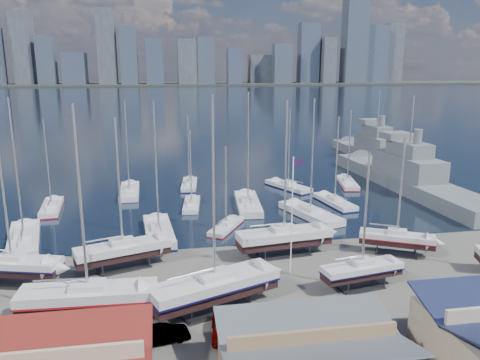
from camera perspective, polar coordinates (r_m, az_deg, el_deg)
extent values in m
plane|color=#605E59|center=(48.60, 2.75, -12.20)|extent=(1400.00, 1400.00, 0.00)
cube|color=#1A243C|center=(353.53, -8.09, 9.91)|extent=(1400.00, 600.00, 0.40)
cube|color=#2D332D|center=(613.17, -8.81, 11.46)|extent=(1400.00, 80.00, 2.20)
cube|color=#595E66|center=(632.98, -24.90, 14.36)|extent=(22.49, 24.47, 83.83)
cube|color=#3D4756|center=(619.48, -22.51, 13.33)|extent=(19.55, 21.83, 55.97)
cube|color=#475166|center=(619.75, -19.47, 12.71)|extent=(26.03, 30.49, 37.14)
cube|color=#595E66|center=(603.38, -15.95, 15.35)|extent=(21.60, 16.58, 87.63)
cube|color=#3D4756|center=(602.40, -13.38, 14.55)|extent=(19.42, 28.42, 67.60)
cube|color=#475166|center=(604.44, -10.36, 14.04)|extent=(20.24, 23.80, 54.09)
cube|color=#595E66|center=(602.19, -6.36, 14.17)|extent=(24.62, 19.72, 54.00)
cube|color=#3D4756|center=(602.11, -4.21, 14.31)|extent=(20.75, 17.93, 55.97)
cube|color=#475166|center=(604.93, -0.65, 13.73)|extent=(18.36, 16.25, 43.03)
cube|color=#595E66|center=(630.05, 2.42, 13.37)|extent=(28.49, 22.03, 35.69)
cube|color=#3D4756|center=(618.58, 5.16, 13.95)|extent=(23.34, 17.87, 49.11)
cube|color=#475166|center=(643.98, 8.34, 15.04)|extent=(25.35, 19.79, 75.95)
cube|color=#595E66|center=(645.09, 10.54, 14.14)|extent=(17.00, 27.45, 57.67)
cube|color=#3D4756|center=(659.30, 13.79, 16.08)|extent=(29.28, 24.05, 106.04)
cube|color=#475166|center=(680.27, 15.96, 14.52)|extent=(30.82, 28.37, 74.41)
cube|color=#595E66|center=(695.07, 18.20, 14.47)|extent=(21.74, 17.03, 77.48)
cube|color=maroon|center=(32.96, -24.35, -19.40)|extent=(14.70, 9.45, 1.41)
cube|color=#585C65|center=(33.37, 8.96, -18.37)|extent=(12.60, 8.40, 1.27)
cube|color=#2D2D33|center=(52.88, -25.79, -11.32)|extent=(5.73, 3.72, 0.16)
cube|color=black|center=(52.30, -25.96, -9.81)|extent=(9.86, 4.73, 0.77)
cube|color=silver|center=(52.02, -26.05, -9.03)|extent=(9.96, 5.12, 0.77)
cube|color=#0D0D43|center=(52.15, -26.01, -9.39)|extent=(10.06, 5.17, 0.15)
cube|color=silver|center=(51.79, -26.12, -8.38)|extent=(2.74, 2.19, 0.50)
cylinder|color=#B2B2B7|center=(49.96, -26.86, -1.71)|extent=(0.22, 0.22, 12.95)
cube|color=#2D2D33|center=(43.69, -17.78, -15.90)|extent=(6.40, 3.15, 0.16)
cube|color=black|center=(42.96, -17.94, -14.07)|extent=(11.52, 3.22, 0.91)
cube|color=silver|center=(42.56, -18.03, -12.97)|extent=(11.54, 3.70, 0.91)
cube|color=maroon|center=(42.74, -17.99, -13.48)|extent=(11.66, 3.73, 0.18)
cube|color=silver|center=(42.25, -18.10, -12.11)|extent=(2.94, 2.04, 0.50)
cylinder|color=#B2B2B7|center=(39.70, -18.88, -2.33)|extent=(0.22, 0.22, 15.41)
cube|color=#2D2D33|center=(52.88, -13.94, -10.31)|extent=(6.00, 4.15, 0.16)
cube|color=black|center=(52.30, -14.04, -8.78)|extent=(10.20, 5.46, 0.80)
cube|color=silver|center=(52.01, -14.09, -7.97)|extent=(10.33, 5.86, 0.80)
cube|color=silver|center=(51.78, -14.13, -7.30)|extent=(2.90, 2.39, 0.50)
cylinder|color=#B2B2B7|center=(49.89, -14.55, -0.32)|extent=(0.22, 0.22, 13.45)
cube|color=#2D2D33|center=(43.49, -3.05, -15.37)|extent=(7.12, 5.17, 0.16)
cube|color=black|center=(42.74, -3.07, -13.50)|extent=(11.97, 7.00, 0.94)
cube|color=silver|center=(42.32, -3.09, -12.37)|extent=(12.16, 7.46, 0.94)
cube|color=#0D0D43|center=(42.51, -3.08, -12.89)|extent=(12.28, 7.53, 0.19)
cube|color=silver|center=(42.01, -3.10, -11.48)|extent=(3.47, 2.94, 0.50)
cylinder|color=#B2B2B7|center=(39.39, -3.24, -1.27)|extent=(0.22, 0.22, 15.90)
cube|color=#2D2D33|center=(55.12, 5.35, -8.94)|extent=(6.33, 3.55, 0.16)
cube|color=black|center=(54.55, 5.38, -7.43)|extent=(11.19, 4.06, 0.87)
cube|color=silver|center=(54.25, 5.40, -6.57)|extent=(11.25, 4.52, 0.87)
cube|color=silver|center=(54.01, 5.42, -5.88)|extent=(2.96, 2.19, 0.50)
cylinder|color=#B2B2B7|center=(52.09, 5.59, 1.54)|extent=(0.22, 0.22, 14.76)
cube|color=#2D2D33|center=(48.63, 14.51, -12.53)|extent=(4.80, 2.84, 0.16)
cube|color=black|center=(48.02, 14.62, -10.97)|extent=(8.40, 3.39, 0.66)
cube|color=silver|center=(47.76, 14.66, -10.26)|extent=(8.47, 3.72, 0.66)
cube|color=#0D0D43|center=(47.88, 14.64, -10.59)|extent=(8.55, 3.76, 0.13)
cube|color=silver|center=(47.54, 14.71, -9.62)|extent=(2.26, 1.72, 0.50)
cylinder|color=#B2B2B7|center=(45.77, 15.10, -3.52)|extent=(0.22, 0.22, 11.05)
cube|color=#2D2D33|center=(57.84, 18.43, -8.51)|extent=(5.02, 3.96, 0.16)
cube|color=black|center=(57.33, 18.54, -7.16)|extent=(8.28, 5.57, 0.66)
cube|color=silver|center=(57.11, 18.59, -6.54)|extent=(8.44, 5.88, 0.66)
cube|color=maroon|center=(57.21, 18.57, -6.82)|extent=(8.53, 5.94, 0.13)
cube|color=silver|center=(56.92, 18.63, -5.98)|extent=(2.49, 2.19, 0.50)
cylinder|color=#B2B2B7|center=(55.43, 19.05, -0.75)|extent=(0.22, 0.22, 11.21)
cube|color=black|center=(64.01, -24.74, -7.35)|extent=(5.51, 12.69, 0.99)
cube|color=silver|center=(63.68, -24.83, -6.51)|extent=(6.02, 12.81, 0.99)
cube|color=#0D0D43|center=(63.83, -24.79, -6.90)|extent=(6.08, 12.93, 0.20)
cube|color=silver|center=(63.45, -24.90, -5.88)|extent=(2.69, 3.46, 0.50)
cylinder|color=#B2B2B7|center=(61.43, -25.64, 1.27)|extent=(0.22, 0.22, 16.67)
cube|color=black|center=(76.80, -21.93, -3.64)|extent=(3.25, 9.81, 0.77)
cube|color=silver|center=(76.59, -21.98, -3.09)|extent=(3.65, 9.85, 0.77)
cube|color=maroon|center=(76.69, -21.96, -3.34)|extent=(3.69, 9.95, 0.15)
cube|color=silver|center=(76.42, -22.03, -2.63)|extent=(1.85, 2.56, 0.50)
cylinder|color=#B2B2B7|center=(75.04, -22.44, 1.96)|extent=(0.22, 0.22, 13.00)
cube|color=black|center=(82.24, -13.28, -1.94)|extent=(2.94, 11.15, 0.89)
cube|color=silver|center=(82.01, -13.32, -1.35)|extent=(3.40, 11.16, 0.89)
cube|color=silver|center=(81.84, -13.34, -0.88)|extent=(1.94, 2.82, 0.50)
cylinder|color=#B2B2B7|center=(80.40, -13.62, 4.12)|extent=(0.22, 0.22, 14.96)
cube|color=black|center=(61.66, -9.83, -7.02)|extent=(3.84, 12.13, 0.95)
cube|color=silver|center=(61.33, -9.87, -6.19)|extent=(4.34, 12.17, 0.95)
cube|color=#0D0D43|center=(61.48, -9.85, -6.57)|extent=(4.38, 12.29, 0.19)
cube|color=silver|center=(61.09, -9.89, -5.54)|extent=(2.25, 3.14, 0.50)
cylinder|color=#B2B2B7|center=(59.04, -10.20, 1.64)|extent=(0.22, 0.22, 16.11)
cube|color=black|center=(73.18, -5.91, -3.49)|extent=(2.95, 8.51, 0.67)
cube|color=silver|center=(72.99, -5.92, -2.99)|extent=(3.30, 8.55, 0.67)
cube|color=silver|center=(72.83, -5.93, -2.55)|extent=(1.64, 2.23, 0.50)
cylinder|color=#B2B2B7|center=(71.54, -6.04, 1.59)|extent=(0.22, 0.22, 11.26)
cube|color=black|center=(85.55, -6.19, -1.01)|extent=(3.14, 9.27, 0.73)
cube|color=silver|center=(85.37, -6.20, -0.54)|extent=(3.52, 9.31, 0.73)
cube|color=#0D0D43|center=(85.45, -6.19, -0.76)|extent=(3.55, 9.41, 0.15)
cube|color=silver|center=(85.23, -6.21, -0.14)|extent=(1.76, 2.43, 0.50)
cylinder|color=#B2B2B7|center=(84.04, -6.31, 3.76)|extent=(0.22, 0.22, 12.27)
cube|color=black|center=(63.12, -1.69, -6.20)|extent=(5.53, 7.69, 0.63)
cube|color=silver|center=(62.91, -1.69, -5.67)|extent=(5.81, 7.86, 0.63)
cube|color=maroon|center=(63.01, -1.69, -5.91)|extent=(5.87, 7.94, 0.13)
cube|color=silver|center=(62.73, -1.70, -5.18)|extent=(2.12, 2.35, 0.50)
cylinder|color=#B2B2B7|center=(61.31, -1.73, -0.73)|extent=(0.22, 0.22, 10.55)
cube|color=black|center=(72.68, 0.97, -3.64)|extent=(4.00, 12.48, 0.98)
cube|color=silver|center=(72.40, 0.97, -2.90)|extent=(4.51, 12.53, 0.98)
cube|color=silver|center=(72.20, 0.98, -2.34)|extent=(2.33, 3.24, 0.50)
cylinder|color=#B2B2B7|center=(70.43, 1.00, 3.96)|extent=(0.22, 0.22, 16.56)
cube|color=black|center=(84.20, 5.88, -1.26)|extent=(6.44, 9.93, 0.79)
cube|color=silver|center=(84.00, 5.89, -0.74)|extent=(6.82, 10.11, 0.79)
cube|color=#0D0D43|center=(84.09, 5.89, -0.98)|extent=(6.88, 10.21, 0.16)
cube|color=silver|center=(83.85, 5.91, -0.31)|extent=(2.58, 2.95, 0.50)
cylinder|color=#B2B2B7|center=(82.56, 6.01, 4.03)|extent=(0.22, 0.22, 13.35)
cube|color=black|center=(68.92, 8.54, -4.75)|extent=(6.44, 12.09, 0.95)
cube|color=silver|center=(68.63, 8.56, -4.00)|extent=(6.91, 12.25, 0.95)
cube|color=silver|center=(68.42, 8.58, -3.42)|extent=(2.82, 3.43, 0.50)
cylinder|color=#B2B2B7|center=(66.61, 8.81, 2.95)|extent=(0.22, 0.22, 15.95)
cube|color=black|center=(75.65, 11.44, -3.16)|extent=(3.86, 9.87, 0.77)
cube|color=silver|center=(75.43, 11.46, -2.60)|extent=(4.26, 9.94, 0.77)
cube|color=#0D0D43|center=(75.53, 11.45, -2.86)|extent=(4.30, 10.04, 0.15)
cube|color=silver|center=(75.26, 11.49, -2.13)|extent=(1.99, 2.64, 0.50)
cylinder|color=#B2B2B7|center=(73.86, 11.71, 2.54)|extent=(0.22, 0.22, 13.00)
cube|color=black|center=(88.39, 12.91, -0.82)|extent=(4.15, 9.87, 0.77)
cube|color=silver|center=(88.21, 12.94, -0.34)|extent=(4.55, 9.95, 0.77)
cube|color=maroon|center=(88.29, 12.93, -0.56)|extent=(4.59, 10.05, 0.15)
cube|color=silver|center=(88.07, 12.96, 0.06)|extent=(2.06, 2.67, 0.50)
cylinder|color=#B2B2B7|center=(86.87, 13.18, 4.07)|extent=(0.22, 0.22, 12.97)
cube|color=slate|center=(89.20, 19.61, -0.68)|extent=(9.34, 44.42, 3.97)
cube|color=slate|center=(88.40, 19.80, 1.70)|extent=(6.44, 15.71, 3.60)
cube|color=slate|center=(87.88, 19.96, 3.62)|extent=(4.69, 9.03, 2.40)
cube|color=slate|center=(91.34, 18.57, 5.15)|extent=(5.16, 4.66, 1.20)
cylinder|color=#B2B2B7|center=(87.21, 20.23, 6.98)|extent=(0.30, 0.30, 8.00)
cube|color=slate|center=(114.11, 16.15, 2.52)|extent=(6.76, 39.15, 3.52)
cube|color=slate|center=(113.52, 16.27, 4.28)|extent=(5.18, 13.74, 3.60)
cube|color=slate|center=(113.11, 16.37, 5.78)|extent=(3.85, 7.86, 2.40)
cube|color=slate|center=(116.39, 15.57, 6.88)|extent=(4.43, 3.96, 1.20)
cylinder|color=#B2B2B7|center=(112.58, 16.55, 8.40)|extent=(0.30, 0.30, 8.00)
imported|color=gray|center=(39.52, -2.08, -17.38)|extent=(2.36, 4.80, 1.57)
imported|color=gray|center=(39.17, -9.30, -18.05)|extent=(4.30, 2.19, 1.35)
imported|color=gray|center=(42.61, 14.79, -15.59)|extent=(2.78, 5.02, 1.33)
imported|color=gray|center=(40.91, 16.34, -16.84)|extent=(2.28, 5.33, 1.53)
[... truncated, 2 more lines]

